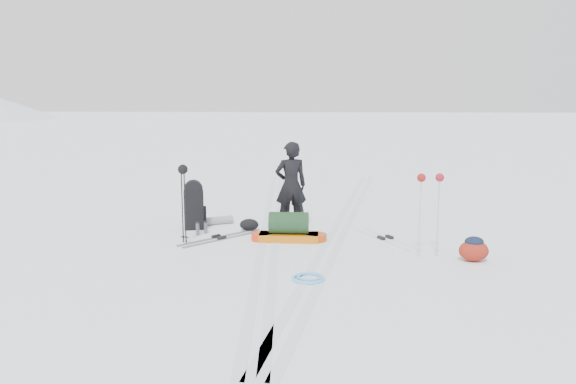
% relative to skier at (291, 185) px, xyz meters
% --- Properties ---
extents(ground, '(200.00, 200.00, 0.00)m').
position_rel_skier_xyz_m(ground, '(-0.31, -1.47, -0.90)').
color(ground, white).
rests_on(ground, ground).
extents(ski_tracks, '(3.38, 17.97, 0.01)m').
position_rel_skier_xyz_m(ski_tracks, '(0.30, -0.59, -0.89)').
color(ski_tracks, silver).
rests_on(ski_tracks, ground).
extents(skier, '(0.75, 0.60, 1.79)m').
position_rel_skier_xyz_m(skier, '(0.00, 0.00, 0.00)').
color(skier, black).
rests_on(skier, ground).
extents(pulk_sled, '(1.43, 0.48, 0.55)m').
position_rel_skier_xyz_m(pulk_sled, '(0.03, -1.01, -0.69)').
color(pulk_sled, '#C9660B').
rests_on(pulk_sled, ground).
extents(expedition_rucksack, '(0.95, 0.85, 1.01)m').
position_rel_skier_xyz_m(expedition_rucksack, '(-1.92, -0.13, -0.43)').
color(expedition_rucksack, black).
rests_on(expedition_rucksack, ground).
extents(ski_poles_black, '(0.19, 0.18, 1.46)m').
position_rel_skier_xyz_m(ski_poles_black, '(-1.89, -1.30, 0.30)').
color(ski_poles_black, black).
rests_on(ski_poles_black, ground).
extents(ski_poles_silver, '(0.45, 0.19, 1.42)m').
position_rel_skier_xyz_m(ski_poles_silver, '(2.44, -1.92, 0.29)').
color(ski_poles_silver, silver).
rests_on(ski_poles_silver, ground).
extents(touring_skis_grey, '(1.36, 1.49, 0.06)m').
position_rel_skier_xyz_m(touring_skis_grey, '(-1.31, -0.97, -0.88)').
color(touring_skis_grey, gray).
rests_on(touring_skis_grey, ground).
extents(touring_skis_white, '(1.11, 1.77, 0.07)m').
position_rel_skier_xyz_m(touring_skis_white, '(1.85, -0.80, -0.88)').
color(touring_skis_white, silver).
rests_on(touring_skis_white, ground).
extents(rope_coil, '(0.53, 0.53, 0.06)m').
position_rel_skier_xyz_m(rope_coil, '(0.48, -3.29, -0.87)').
color(rope_coil, '#62B6EE').
rests_on(rope_coil, ground).
extents(small_daypack, '(0.60, 0.56, 0.41)m').
position_rel_skier_xyz_m(small_daypack, '(3.15, -2.14, -0.69)').
color(small_daypack, maroon).
rests_on(small_daypack, ground).
extents(thermos_pair, '(0.20, 0.23, 0.27)m').
position_rel_skier_xyz_m(thermos_pair, '(-1.72, -0.65, -0.77)').
color(thermos_pair, '#595B61').
rests_on(thermos_pair, ground).
extents(stuff_sack, '(0.45, 0.38, 0.24)m').
position_rel_skier_xyz_m(stuff_sack, '(-0.83, -0.25, -0.78)').
color(stuff_sack, black).
rests_on(stuff_sack, ground).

